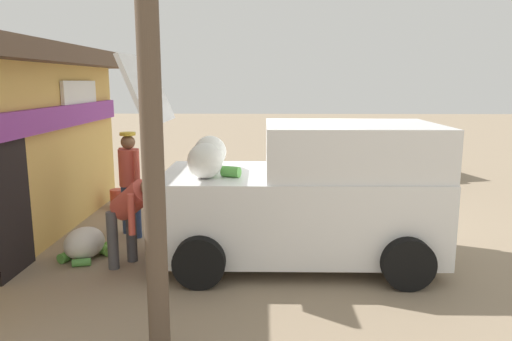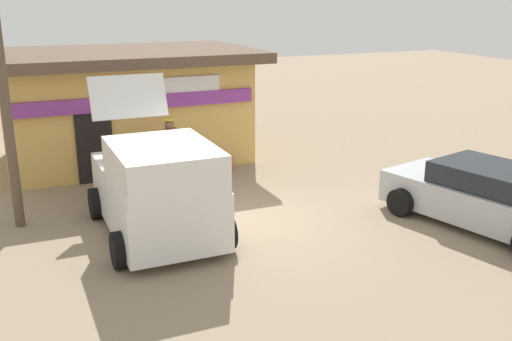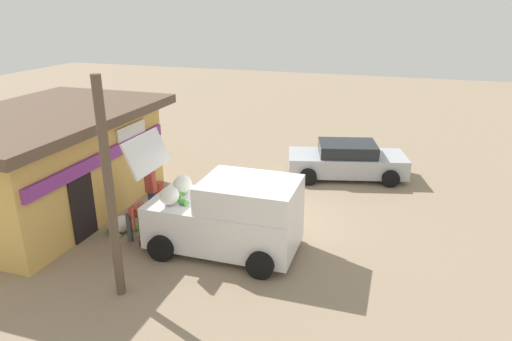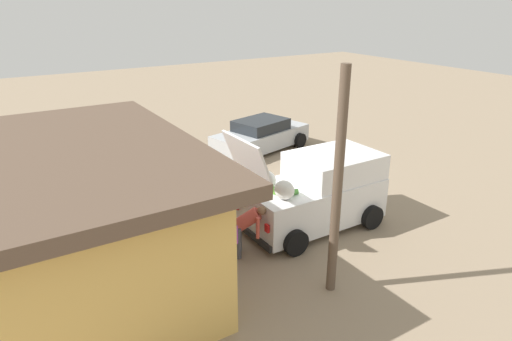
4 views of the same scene
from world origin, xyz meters
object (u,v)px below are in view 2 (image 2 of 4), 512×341
at_px(delivery_van, 157,188).
at_px(paint_bucket, 227,164).
at_px(unloaded_banana_pile, 126,179).
at_px(vendor_standing, 170,148).
at_px(storefront_bar, 124,104).
at_px(parked_sedan, 487,197).
at_px(customer_bending, 115,166).

distance_m(delivery_van, paint_bucket, 4.65).
bearing_deg(unloaded_banana_pile, paint_bucket, 7.38).
height_order(vendor_standing, unloaded_banana_pile, vendor_standing).
xyz_separation_m(storefront_bar, parked_sedan, (5.76, -8.16, -0.99)).
bearing_deg(unloaded_banana_pile, customer_bending, -114.15).
height_order(customer_bending, unloaded_banana_pile, customer_bending).
height_order(delivery_van, vendor_standing, delivery_van).
bearing_deg(storefront_bar, customer_bending, -105.07).
bearing_deg(vendor_standing, customer_bending, -163.80).
bearing_deg(storefront_bar, delivery_van, -95.51).
relative_size(delivery_van, vendor_standing, 2.42).
bearing_deg(vendor_standing, storefront_bar, 98.90).
height_order(storefront_bar, customer_bending, storefront_bar).
bearing_deg(vendor_standing, delivery_van, -110.36).
bearing_deg(parked_sedan, storefront_bar, 125.25).
bearing_deg(paint_bucket, storefront_bar, 133.73).
bearing_deg(parked_sedan, delivery_van, 160.89).
relative_size(vendor_standing, customer_bending, 1.33).
relative_size(storefront_bar, delivery_van, 1.76).
bearing_deg(vendor_standing, unloaded_banana_pile, 159.75).
xyz_separation_m(customer_bending, unloaded_banana_pile, (0.36, 0.81, -0.60)).
distance_m(parked_sedan, customer_bending, 8.16).
xyz_separation_m(parked_sedan, vendor_standing, (-5.28, 5.05, 0.39)).
distance_m(storefront_bar, customer_bending, 3.73).
distance_m(storefront_bar, unloaded_banana_pile, 3.10).
bearing_deg(parked_sedan, paint_bucket, 121.22).
height_order(vendor_standing, customer_bending, vendor_standing).
xyz_separation_m(delivery_van, unloaded_banana_pile, (-0.01, 3.25, -0.77)).
relative_size(unloaded_banana_pile, paint_bucket, 2.09).
relative_size(delivery_van, paint_bucket, 10.87).
relative_size(parked_sedan, unloaded_banana_pile, 5.60).
distance_m(delivery_van, vendor_standing, 3.05).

